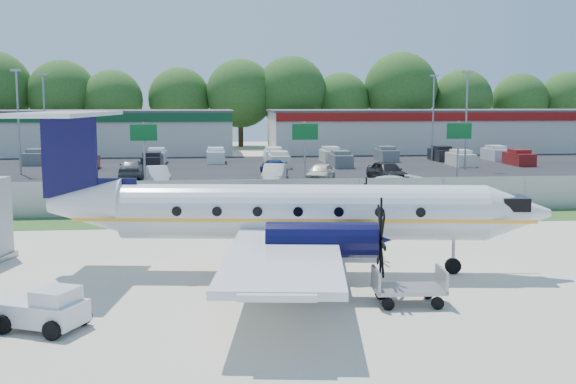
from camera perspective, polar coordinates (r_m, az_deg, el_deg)
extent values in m
plane|color=beige|center=(27.68, 1.34, -6.31)|extent=(170.00, 170.00, 0.00)
cube|color=#2D561E|center=(39.37, -0.93, -2.20)|extent=(170.00, 4.00, 0.02)
cube|color=black|center=(46.26, -1.72, -0.77)|extent=(170.00, 8.00, 0.02)
cube|color=black|center=(67.07, -3.11, 1.75)|extent=(170.00, 32.00, 0.02)
cube|color=gray|center=(41.19, -1.19, -0.38)|extent=(120.00, 0.02, 1.90)
cube|color=gray|center=(41.07, -1.19, 0.98)|extent=(120.00, 0.06, 0.06)
cube|color=gray|center=(41.33, -1.19, -1.69)|extent=(120.00, 0.06, 0.06)
cube|color=beige|center=(91.09, -19.19, 4.40)|extent=(46.00, 12.00, 5.00)
cube|color=#474749|center=(91.01, -19.26, 6.04)|extent=(46.40, 12.40, 0.24)
cube|color=#0F4723|center=(85.09, -20.17, 5.53)|extent=(46.00, 0.20, 1.00)
cube|color=beige|center=(93.53, 12.30, 4.70)|extent=(44.00, 12.00, 5.00)
cube|color=#474749|center=(93.46, 12.35, 6.31)|extent=(44.40, 12.40, 0.24)
cube|color=maroon|center=(87.70, 13.60, 5.81)|extent=(44.00, 0.20, 1.00)
cylinder|color=gray|center=(50.03, -11.28, 2.58)|extent=(0.14, 0.14, 5.00)
cube|color=#0C5923|center=(49.77, -11.34, 4.63)|extent=(1.80, 0.08, 1.10)
cylinder|color=gray|center=(50.25, 1.33, 2.74)|extent=(0.14, 0.14, 5.00)
cube|color=#0C5923|center=(49.99, 1.36, 4.78)|extent=(1.80, 0.08, 1.10)
cylinder|color=gray|center=(52.81, 13.26, 2.77)|extent=(0.14, 0.14, 5.00)
cube|color=#0C5923|center=(52.57, 13.37, 4.71)|extent=(1.80, 0.08, 1.10)
cylinder|color=gray|center=(66.76, -20.52, 5.13)|extent=(0.18, 0.18, 9.00)
cube|color=gray|center=(66.78, -20.69, 8.99)|extent=(0.90, 0.35, 0.18)
cylinder|color=gray|center=(68.84, 13.90, 5.44)|extent=(0.18, 0.18, 9.00)
cube|color=gray|center=(68.85, 14.02, 9.18)|extent=(0.90, 0.35, 0.18)
cylinder|color=gray|center=(76.49, -18.67, 5.43)|extent=(0.18, 0.18, 9.00)
cube|color=gray|center=(76.50, -18.81, 8.80)|extent=(0.90, 0.35, 0.18)
cylinder|color=gray|center=(78.30, 11.39, 5.71)|extent=(0.18, 0.18, 9.00)
cube|color=gray|center=(78.32, 11.48, 9.00)|extent=(0.90, 0.35, 0.18)
cylinder|color=silver|center=(27.03, 1.18, -1.58)|extent=(13.75, 3.89, 2.07)
cone|color=silver|center=(28.13, 17.70, -1.58)|extent=(2.65, 2.37, 2.07)
cone|color=silver|center=(28.29, -15.70, -1.01)|extent=(3.08, 2.43, 2.07)
cube|color=black|center=(28.02, 17.30, -0.81)|extent=(1.16, 1.53, 0.49)
cube|color=silver|center=(27.14, 0.03, -2.83)|extent=(6.05, 19.44, 0.24)
cylinder|color=black|center=(24.01, 2.67, -3.78)|extent=(3.83, 1.69, 1.20)
cylinder|color=black|center=(30.22, 2.47, -1.48)|extent=(3.83, 1.69, 1.20)
cube|color=black|center=(28.25, -16.88, 2.71)|extent=(2.07, 0.47, 3.15)
cube|color=silver|center=(28.21, -17.21, 5.90)|extent=(3.50, 7.04, 0.15)
cylinder|color=gray|center=(27.87, 12.93, -4.91)|extent=(0.13, 0.13, 1.41)
cylinder|color=black|center=(27.96, 12.90, -5.72)|extent=(0.63, 0.28, 0.61)
cylinder|color=black|center=(24.36, -0.19, -7.36)|extent=(0.75, 0.53, 0.70)
cylinder|color=black|center=(30.50, 0.20, -4.36)|extent=(0.75, 0.53, 0.70)
cube|color=silver|center=(21.99, -18.77, -8.98)|extent=(2.64, 2.20, 0.64)
cube|color=silver|center=(21.59, -17.85, -7.86)|extent=(1.41, 1.50, 0.46)
cube|color=black|center=(21.35, -16.96, -7.95)|extent=(0.57, 0.98, 0.36)
cylinder|color=black|center=(22.02, -21.60, -9.70)|extent=(0.58, 0.41, 0.55)
cylinder|color=black|center=(23.07, -19.30, -8.82)|extent=(0.58, 0.41, 0.55)
cylinder|color=black|center=(21.03, -18.13, -10.35)|extent=(0.58, 0.41, 0.55)
cylinder|color=black|center=(22.13, -15.90, -9.38)|extent=(0.58, 0.41, 0.55)
cube|color=gray|center=(23.58, 9.52, -7.57)|extent=(2.30, 1.45, 0.13)
cube|color=gray|center=(23.29, 6.97, -6.86)|extent=(0.16, 1.34, 0.67)
cube|color=gray|center=(23.75, 12.05, -6.69)|extent=(0.16, 1.34, 0.67)
cylinder|color=black|center=(22.93, 7.91, -8.76)|extent=(0.41, 0.15, 0.40)
cylinder|color=black|center=(24.09, 7.35, -7.96)|extent=(0.41, 0.15, 0.40)
cylinder|color=black|center=(23.27, 11.74, -8.60)|extent=(0.41, 0.15, 0.40)
cylinder|color=black|center=(24.42, 10.99, -7.82)|extent=(0.41, 0.15, 0.40)
cone|color=#F14C07|center=(38.86, -6.28, -1.96)|extent=(0.37, 0.37, 0.56)
cube|color=#F14C07|center=(38.90, -6.28, -2.35)|extent=(0.39, 0.39, 0.03)
imported|color=silver|center=(48.89, 7.56, -0.40)|extent=(5.23, 3.26, 1.41)
imported|color=silver|center=(57.81, -16.30, 0.56)|extent=(2.26, 5.14, 1.72)
imported|color=silver|center=(56.77, -10.24, 0.62)|extent=(2.32, 4.50, 1.41)
imported|color=beige|center=(56.27, -1.10, 0.67)|extent=(2.39, 4.81, 1.51)
imported|color=beige|center=(57.36, 2.59, 0.79)|extent=(3.28, 4.78, 1.51)
imported|color=black|center=(57.58, 7.84, 0.76)|extent=(2.79, 5.22, 1.69)
imported|color=#595B5E|center=(61.56, -12.26, 1.08)|extent=(2.15, 4.95, 1.66)
imported|color=navy|center=(62.43, -1.14, 1.33)|extent=(2.18, 4.80, 1.36)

